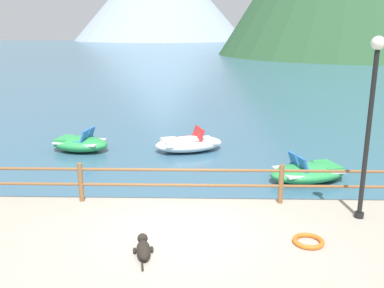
{
  "coord_description": "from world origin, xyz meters",
  "views": [
    {
      "loc": [
        0.52,
        -8.04,
        4.46
      ],
      "look_at": [
        0.19,
        5.0,
        0.9
      ],
      "focal_mm": 40.26,
      "sensor_mm": 36.0,
      "label": 1
    }
  ],
  "objects": [
    {
      "name": "ground_plane",
      "position": [
        0.0,
        40.0,
        0.0
      ],
      "size": [
        200.0,
        200.0,
        0.0
      ],
      "primitive_type": "plane",
      "color": "#38607A"
    },
    {
      "name": "pedal_boat_2",
      "position": [
        3.7,
        4.22,
        0.27
      ],
      "size": [
        2.69,
        2.02,
        0.85
      ],
      "color": "green",
      "rests_on": "ground"
    },
    {
      "name": "lamp_post",
      "position": [
        3.98,
        0.78,
        2.76
      ],
      "size": [
        0.28,
        0.28,
        3.89
      ],
      "color": "black",
      "rests_on": "promenade_dock"
    },
    {
      "name": "dog_resting",
      "position": [
        -0.56,
        -0.93,
        0.52
      ],
      "size": [
        0.42,
        1.08,
        0.26
      ],
      "color": "black",
      "rests_on": "promenade_dock"
    },
    {
      "name": "pedal_boat_1",
      "position": [
        -0.0,
        7.34,
        0.28
      ],
      "size": [
        2.84,
        2.12,
        0.86
      ],
      "color": "white",
      "rests_on": "ground"
    },
    {
      "name": "life_ring",
      "position": [
        2.59,
        -0.43,
        0.45
      ],
      "size": [
        0.61,
        0.61,
        0.09
      ],
      "primitive_type": "torus",
      "color": "orange",
      "rests_on": "promenade_dock"
    },
    {
      "name": "dock_railing",
      "position": [
        -0.0,
        1.55,
        0.98
      ],
      "size": [
        23.92,
        0.12,
        0.95
      ],
      "color": "brown",
      "rests_on": "promenade_dock"
    },
    {
      "name": "pedal_boat_3",
      "position": [
        -4.03,
        7.22,
        0.29
      ],
      "size": [
        2.36,
        1.7,
        0.87
      ],
      "color": "green",
      "rests_on": "ground"
    }
  ]
}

